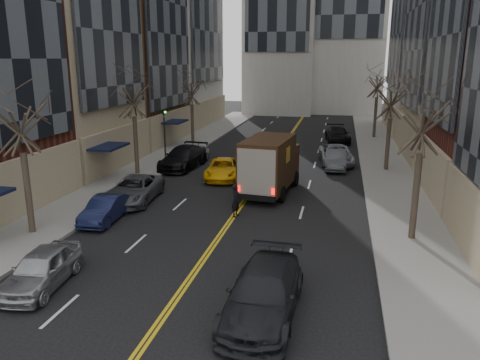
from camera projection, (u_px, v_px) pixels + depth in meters
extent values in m
cube|color=slate|center=(169.00, 155.00, 40.35)|extent=(4.00, 66.00, 0.15)
cube|color=slate|center=(386.00, 165.00, 36.68)|extent=(4.00, 66.00, 0.15)
cube|color=#4C301E|center=(122.00, 16.00, 44.33)|extent=(9.00, 12.00, 24.00)
cube|color=black|center=(168.00, 2.00, 43.08)|extent=(0.20, 10.56, 19.20)
cube|color=black|center=(107.00, 147.00, 31.46)|extent=(2.00, 3.00, 0.15)
cube|color=black|center=(96.00, 161.00, 31.91)|extent=(0.20, 3.00, 2.50)
cube|color=black|center=(173.00, 122.00, 43.75)|extent=(2.00, 3.00, 0.15)
cube|color=black|center=(165.00, 132.00, 44.20)|extent=(0.20, 3.00, 2.50)
cylinder|color=#382D23|center=(28.00, 193.00, 21.84)|extent=(0.30, 0.30, 3.83)
cylinder|color=#382D23|center=(136.00, 145.00, 33.16)|extent=(0.30, 0.30, 4.05)
cylinder|color=#382D23|center=(192.00, 123.00, 45.50)|extent=(0.30, 0.30, 3.69)
cylinder|color=#382D23|center=(415.00, 196.00, 21.07)|extent=(0.30, 0.30, 3.96)
cylinder|color=#382D23|center=(388.00, 144.00, 34.33)|extent=(0.30, 0.30, 3.78)
cylinder|color=#382D23|center=(375.00, 117.00, 48.47)|extent=(0.30, 0.30, 4.14)
cylinder|color=black|center=(165.00, 143.00, 34.80)|extent=(0.12, 0.12, 3.80)
imported|color=black|center=(164.00, 111.00, 34.20)|extent=(0.15, 0.18, 0.90)
sphere|color=#0CE526|center=(165.00, 112.00, 34.09)|extent=(0.14, 0.14, 0.14)
cube|color=black|center=(270.00, 184.00, 29.15)|extent=(2.90, 6.65, 0.30)
cube|color=black|center=(279.00, 161.00, 31.07)|extent=(2.54, 1.96, 2.12)
cube|color=black|center=(268.00, 163.00, 28.27)|extent=(2.94, 5.17, 3.02)
cube|color=black|center=(256.00, 198.00, 26.30)|extent=(2.32, 0.43, 0.30)
cube|color=red|center=(239.00, 189.00, 26.47)|extent=(0.19, 0.08, 0.35)
cube|color=red|center=(273.00, 192.00, 25.86)|extent=(0.19, 0.08, 0.35)
cube|color=gold|center=(249.00, 152.00, 28.54)|extent=(0.14, 0.91, 0.91)
cube|color=gold|center=(288.00, 154.00, 27.79)|extent=(0.14, 0.91, 0.91)
cylinder|color=black|center=(261.00, 176.00, 31.48)|extent=(0.38, 0.99, 0.97)
cylinder|color=black|center=(295.00, 179.00, 30.75)|extent=(0.38, 0.99, 0.97)
cylinder|color=black|center=(243.00, 191.00, 27.96)|extent=(0.38, 0.99, 0.97)
cylinder|color=black|center=(282.00, 194.00, 27.23)|extent=(0.38, 0.99, 0.97)
imported|color=black|center=(263.00, 294.00, 15.13)|extent=(2.36, 5.50, 1.58)
cube|color=black|center=(267.00, 265.00, 15.71)|extent=(0.13, 0.04, 0.09)
cube|color=blue|center=(267.00, 265.00, 15.68)|extent=(0.10, 0.01, 0.06)
imported|color=#F3B30A|center=(224.00, 169.00, 32.62)|extent=(2.80, 5.11, 1.36)
imported|color=black|center=(236.00, 200.00, 24.68)|extent=(0.55, 0.72, 1.78)
imported|color=#9DA0A4|center=(42.00, 269.00, 17.10)|extent=(2.09, 4.30, 1.42)
imported|color=#101433|center=(105.00, 209.00, 24.05)|extent=(1.59, 3.98, 1.29)
imported|color=#4D4F54|center=(134.00, 189.00, 27.36)|extent=(2.85, 5.41, 1.45)
imported|color=black|center=(183.00, 157.00, 35.67)|extent=(2.76, 5.84, 1.64)
imported|color=#A0A3A7|center=(194.00, 155.00, 37.36)|extent=(1.71, 4.09, 1.39)
imported|color=#45484C|center=(336.00, 160.00, 35.39)|extent=(1.60, 4.35, 1.42)
imported|color=#B1B2B9|center=(336.00, 155.00, 37.15)|extent=(3.07, 5.55, 1.47)
imported|color=black|center=(338.00, 134.00, 46.68)|extent=(2.83, 5.55, 1.54)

